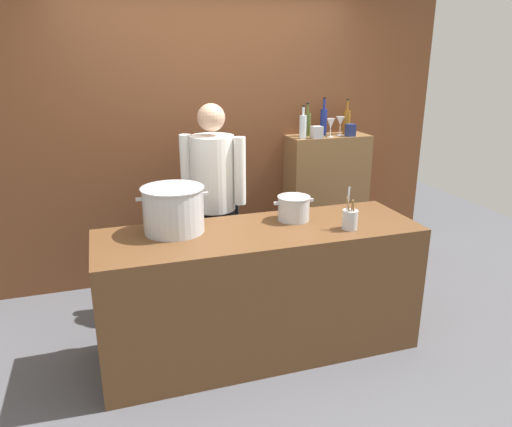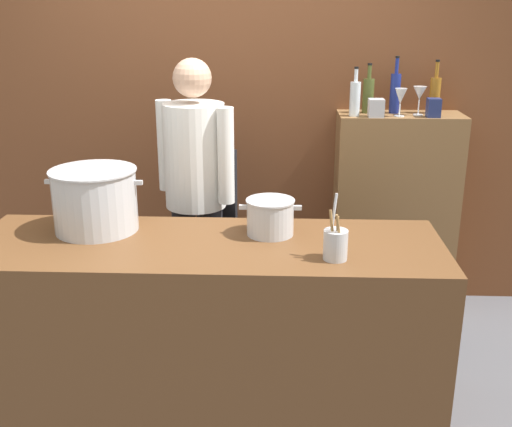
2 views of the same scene
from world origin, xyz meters
TOP-DOWN VIEW (x-y plane):
  - ground_plane at (0.00, 0.00)m, footprint 8.00×8.00m
  - brick_back_panel at (0.00, 1.40)m, footprint 4.40×0.10m
  - prep_counter at (0.00, 0.00)m, footprint 2.15×0.70m
  - bar_cabinet at (1.06, 1.19)m, footprint 0.76×0.32m
  - chef at (-0.14, 0.73)m, footprint 0.46×0.41m
  - stockpot_large at (-0.54, 0.15)m, footprint 0.46×0.41m
  - stockpot_small at (0.29, 0.12)m, footprint 0.29×0.23m
  - utensil_crock at (0.57, -0.17)m, footprint 0.10×0.10m
  - wine_bottle_cobalt at (1.02, 1.23)m, footprint 0.06×0.06m
  - wine_bottle_clear at (0.77, 1.11)m, footprint 0.06×0.06m
  - wine_bottle_amber at (1.26, 1.23)m, footprint 0.06×0.06m
  - wine_bottle_olive at (0.86, 1.23)m, footprint 0.07×0.07m
  - wine_glass_tall at (1.15, 1.15)m, footprint 0.08×0.08m
  - wine_glass_wide at (1.03, 1.10)m, footprint 0.07×0.07m
  - spice_tin_silver at (0.89, 1.08)m, footprint 0.09×0.09m
  - spice_tin_navy at (1.23, 1.09)m, footprint 0.08×0.08m

SIDE VIEW (x-z plane):
  - ground_plane at x=0.00m, z-range 0.00..0.00m
  - prep_counter at x=0.00m, z-range 0.00..0.90m
  - bar_cabinet at x=1.06m, z-range 0.00..1.29m
  - chef at x=-0.14m, z-range 0.13..1.79m
  - utensil_crock at x=0.57m, z-range 0.83..1.11m
  - stockpot_small at x=0.29m, z-range 0.90..1.07m
  - stockpot_large at x=-0.54m, z-range 0.90..1.20m
  - spice_tin_silver at x=0.89m, z-range 1.29..1.40m
  - spice_tin_navy at x=1.23m, z-range 1.29..1.40m
  - wine_bottle_clear at x=0.77m, z-range 1.26..1.54m
  - wine_bottle_olive at x=0.86m, z-range 1.25..1.55m
  - wine_glass_wide at x=1.03m, z-range 1.32..1.49m
  - wine_bottle_amber at x=1.26m, z-range 1.25..1.57m
  - wine_glass_tall at x=1.15m, z-range 1.33..1.50m
  - wine_bottle_cobalt at x=1.02m, z-range 1.25..1.59m
  - brick_back_panel at x=0.00m, z-range 0.00..3.00m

